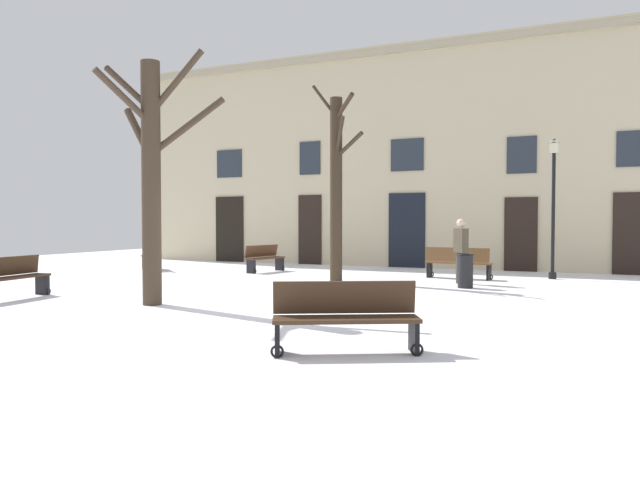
{
  "coord_description": "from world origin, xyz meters",
  "views": [
    {
      "loc": [
        5.65,
        -10.74,
        1.71
      ],
      "look_at": [
        0.0,
        2.0,
        1.25
      ],
      "focal_mm": 32.74,
      "sensor_mm": 36.0,
      "label": 1
    }
  ],
  "objects_px": {
    "litter_bin": "(465,271)",
    "bench_back_to_back_left": "(152,256)",
    "bench_far_corner": "(265,258)",
    "tree_center": "(152,172)",
    "bench_near_lamp": "(346,316)",
    "streetlamp": "(553,194)",
    "person_near_bench": "(461,247)",
    "tree_foreground": "(336,185)",
    "bench_near_center_tree": "(458,262)",
    "bench_by_litter_bin": "(15,277)"
  },
  "relations": [
    {
      "from": "tree_foreground",
      "to": "bench_by_litter_bin",
      "type": "height_order",
      "value": "tree_foreground"
    },
    {
      "from": "tree_center",
      "to": "bench_near_center_tree",
      "type": "xyz_separation_m",
      "value": [
        4.69,
        7.82,
        -2.21
      ]
    },
    {
      "from": "litter_bin",
      "to": "person_near_bench",
      "type": "relative_size",
      "value": 0.49
    },
    {
      "from": "tree_center",
      "to": "streetlamp",
      "type": "height_order",
      "value": "tree_center"
    },
    {
      "from": "tree_center",
      "to": "bench_near_lamp",
      "type": "relative_size",
      "value": 2.71
    },
    {
      "from": "bench_far_corner",
      "to": "bench_back_to_back_left",
      "type": "bearing_deg",
      "value": 115.1
    },
    {
      "from": "tree_foreground",
      "to": "bench_far_corner",
      "type": "xyz_separation_m",
      "value": [
        -3.33,
        1.79,
        -2.24
      ]
    },
    {
      "from": "litter_bin",
      "to": "bench_back_to_back_left",
      "type": "relative_size",
      "value": 0.58
    },
    {
      "from": "bench_near_center_tree",
      "to": "litter_bin",
      "type": "bearing_deg",
      "value": 110.64
    },
    {
      "from": "bench_near_lamp",
      "to": "bench_by_litter_bin",
      "type": "bearing_deg",
      "value": 140.14
    },
    {
      "from": "bench_back_to_back_left",
      "to": "person_near_bench",
      "type": "xyz_separation_m",
      "value": [
        10.6,
        -0.13,
        0.52
      ]
    },
    {
      "from": "streetlamp",
      "to": "bench_back_to_back_left",
      "type": "xyz_separation_m",
      "value": [
        -12.83,
        -2.26,
        -2.03
      ]
    },
    {
      "from": "tree_foreground",
      "to": "bench_by_litter_bin",
      "type": "bearing_deg",
      "value": -128.78
    },
    {
      "from": "streetlamp",
      "to": "litter_bin",
      "type": "relative_size",
      "value": 4.75
    },
    {
      "from": "litter_bin",
      "to": "streetlamp",
      "type": "bearing_deg",
      "value": 60.02
    },
    {
      "from": "bench_back_to_back_left",
      "to": "litter_bin",
      "type": "bearing_deg",
      "value": 35.39
    },
    {
      "from": "litter_bin",
      "to": "bench_far_corner",
      "type": "height_order",
      "value": "bench_far_corner"
    },
    {
      "from": "tree_foreground",
      "to": "litter_bin",
      "type": "xyz_separation_m",
      "value": [
        3.63,
        -0.21,
        -2.28
      ]
    },
    {
      "from": "tree_center",
      "to": "person_near_bench",
      "type": "distance_m",
      "value": 8.4
    },
    {
      "from": "bench_back_to_back_left",
      "to": "bench_near_lamp",
      "type": "xyz_separation_m",
      "value": [
        10.76,
        -9.09,
        -0.0
      ]
    },
    {
      "from": "streetlamp",
      "to": "bench_near_center_tree",
      "type": "distance_m",
      "value": 3.42
    },
    {
      "from": "bench_near_center_tree",
      "to": "person_near_bench",
      "type": "height_order",
      "value": "person_near_bench"
    },
    {
      "from": "tree_foreground",
      "to": "litter_bin",
      "type": "relative_size",
      "value": 6.42
    },
    {
      "from": "bench_by_litter_bin",
      "to": "litter_bin",
      "type": "bearing_deg",
      "value": -61.59
    },
    {
      "from": "tree_center",
      "to": "tree_foreground",
      "type": "height_order",
      "value": "tree_foreground"
    },
    {
      "from": "person_near_bench",
      "to": "bench_far_corner",
      "type": "bearing_deg",
      "value": -147.24
    },
    {
      "from": "bench_by_litter_bin",
      "to": "streetlamp",
      "type": "bearing_deg",
      "value": -54.96
    },
    {
      "from": "bench_by_litter_bin",
      "to": "bench_near_center_tree",
      "type": "height_order",
      "value": "same"
    },
    {
      "from": "litter_bin",
      "to": "bench_by_litter_bin",
      "type": "xyz_separation_m",
      "value": [
        -8.67,
        -6.06,
        0.05
      ]
    },
    {
      "from": "bench_by_litter_bin",
      "to": "bench_near_center_tree",
      "type": "distance_m",
      "value": 11.58
    },
    {
      "from": "streetlamp",
      "to": "bench_by_litter_bin",
      "type": "relative_size",
      "value": 2.5
    },
    {
      "from": "person_near_bench",
      "to": "bench_near_lamp",
      "type": "bearing_deg",
      "value": -47.34
    },
    {
      "from": "tree_center",
      "to": "bench_back_to_back_left",
      "type": "xyz_separation_m",
      "value": [
        -5.6,
        6.67,
        -2.23
      ]
    },
    {
      "from": "bench_back_to_back_left",
      "to": "streetlamp",
      "type": "bearing_deg",
      "value": 51.11
    },
    {
      "from": "bench_back_to_back_left",
      "to": "tree_center",
      "type": "bearing_deg",
      "value": -8.82
    },
    {
      "from": "streetlamp",
      "to": "bench_near_lamp",
      "type": "height_order",
      "value": "streetlamp"
    },
    {
      "from": "tree_foreground",
      "to": "person_near_bench",
      "type": "height_order",
      "value": "tree_foreground"
    },
    {
      "from": "streetlamp",
      "to": "person_near_bench",
      "type": "xyz_separation_m",
      "value": [
        -2.23,
        -2.39,
        -1.51
      ]
    },
    {
      "from": "tree_foreground",
      "to": "bench_near_center_tree",
      "type": "xyz_separation_m",
      "value": [
        3.02,
        2.04,
        -2.22
      ]
    },
    {
      "from": "bench_near_center_tree",
      "to": "person_near_bench",
      "type": "bearing_deg",
      "value": 109.2
    },
    {
      "from": "streetlamp",
      "to": "person_near_bench",
      "type": "bearing_deg",
      "value": -133.0
    },
    {
      "from": "bench_far_corner",
      "to": "person_near_bench",
      "type": "height_order",
      "value": "person_near_bench"
    },
    {
      "from": "bench_far_corner",
      "to": "person_near_bench",
      "type": "bearing_deg",
      "value": -86.75
    },
    {
      "from": "streetlamp",
      "to": "tree_center",
      "type": "bearing_deg",
      "value": -129.0
    },
    {
      "from": "litter_bin",
      "to": "bench_near_lamp",
      "type": "height_order",
      "value": "bench_near_lamp"
    },
    {
      "from": "bench_far_corner",
      "to": "tree_center",
      "type": "bearing_deg",
      "value": -155.49
    },
    {
      "from": "bench_near_center_tree",
      "to": "bench_near_lamp",
      "type": "height_order",
      "value": "bench_near_center_tree"
    },
    {
      "from": "tree_foreground",
      "to": "bench_far_corner",
      "type": "relative_size",
      "value": 3.41
    },
    {
      "from": "bench_by_litter_bin",
      "to": "bench_near_lamp",
      "type": "distance_m",
      "value": 8.75
    },
    {
      "from": "bench_near_lamp",
      "to": "person_near_bench",
      "type": "xyz_separation_m",
      "value": [
        -0.16,
        8.96,
        0.52
      ]
    }
  ]
}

